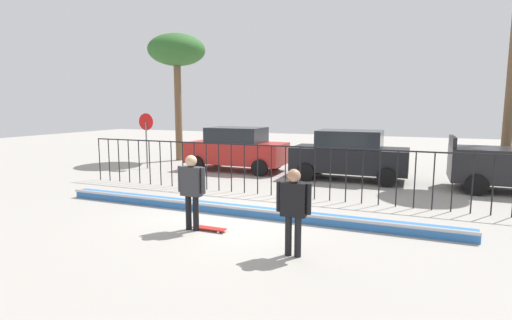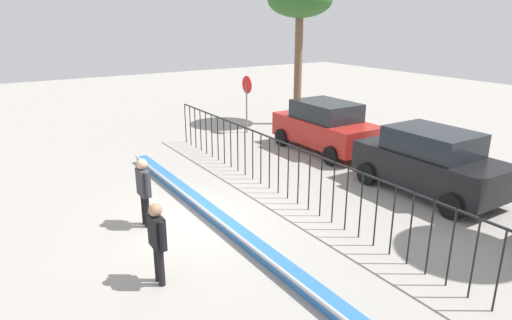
% 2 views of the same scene
% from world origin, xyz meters
% --- Properties ---
extents(ground_plane, '(60.00, 60.00, 0.00)m').
position_xyz_m(ground_plane, '(0.00, 0.00, 0.00)').
color(ground_plane, '#9E9991').
extents(bowl_coping_ledge, '(11.00, 0.40, 0.27)m').
position_xyz_m(bowl_coping_ledge, '(0.00, 0.43, 0.12)').
color(bowl_coping_ledge, '#2D6BB7').
rests_on(bowl_coping_ledge, ground).
extents(perimeter_fence, '(14.04, 0.04, 1.61)m').
position_xyz_m(perimeter_fence, '(0.00, 2.83, 1.00)').
color(perimeter_fence, black).
rests_on(perimeter_fence, ground).
extents(skateboarder, '(0.70, 0.26, 1.73)m').
position_xyz_m(skateboarder, '(-0.47, -1.14, 1.04)').
color(skateboarder, black).
rests_on(skateboarder, ground).
extents(skateboard, '(0.80, 0.20, 0.07)m').
position_xyz_m(skateboard, '(-0.09, -1.04, 0.06)').
color(skateboard, '#A51E19').
rests_on(skateboard, ground).
extents(camera_operator, '(0.67, 0.25, 1.67)m').
position_xyz_m(camera_operator, '(2.11, -1.76, 1.00)').
color(camera_operator, black).
rests_on(camera_operator, ground).
extents(parked_car_red, '(4.30, 2.12, 1.90)m').
position_xyz_m(parked_car_red, '(-3.06, 6.82, 0.97)').
color(parked_car_red, '#B2231E').
rests_on(parked_car_red, ground).
extents(parked_car_black, '(4.30, 2.12, 1.90)m').
position_xyz_m(parked_car_black, '(1.84, 6.51, 0.97)').
color(parked_car_black, black).
rests_on(parked_car_black, ground).
extents(stop_sign, '(0.76, 0.07, 2.50)m').
position_xyz_m(stop_sign, '(-7.07, 5.78, 1.62)').
color(stop_sign, slate).
rests_on(stop_sign, ground).
extents(palm_tree_short, '(2.89, 2.89, 6.44)m').
position_xyz_m(palm_tree_short, '(-7.25, 8.68, 5.50)').
color(palm_tree_short, brown).
rests_on(palm_tree_short, ground).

